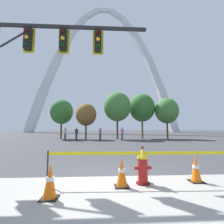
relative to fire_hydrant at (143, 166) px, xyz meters
name	(u,v)px	position (x,y,z in m)	size (l,w,h in m)	color
ground_plane	(114,176)	(-0.70, 0.85, -0.47)	(240.00, 240.00, 0.00)	#3D3D3F
fire_hydrant	(143,166)	(0.00, 0.00, 0.00)	(0.46, 0.48, 0.99)	#5E0F0D
caution_tape_barrier	(149,160)	(0.15, -0.04, 0.16)	(5.38, 0.19, 0.90)	#232326
traffic_cone_by_hydrant	(196,169)	(1.51, 0.08, -0.11)	(0.36, 0.36, 0.73)	black
traffic_cone_mid_sidewalk	(122,173)	(-0.59, -0.19, -0.11)	(0.36, 0.36, 0.73)	black
traffic_cone_curb_edge	(50,181)	(-2.19, -0.80, -0.11)	(0.36, 0.36, 0.73)	black
traffic_signal_gantry	(16,54)	(-4.51, 1.97, 3.94)	(7.82, 0.44, 6.00)	#232326
monument_arch	(104,75)	(-0.70, 54.40, 20.31)	(54.38, 2.68, 47.19)	silver
tree_far_left	(62,112)	(-6.87, 19.13, 3.33)	(3.17, 3.17, 5.55)	brown
tree_left_mid	(86,115)	(-3.31, 17.96, 2.84)	(2.77, 2.77, 4.84)	brown
tree_center_left	(117,107)	(0.93, 17.91, 3.96)	(3.70, 3.70, 6.47)	#473323
tree_center_right	(142,108)	(4.66, 19.10, 3.98)	(3.71, 3.71, 6.50)	brown
tree_right_mid	(167,111)	(8.05, 18.38, 3.47)	(3.29, 3.29, 5.76)	#473323
pedestrian_walking_left	(122,134)	(1.24, 15.09, 0.35)	(0.34, 0.39, 1.59)	#38383D
pedestrian_standing_center	(76,134)	(-4.04, 14.63, 0.35)	(0.35, 0.23, 1.59)	#232847
pedestrian_walking_right	(100,134)	(-1.34, 15.02, 0.35)	(0.30, 0.39, 1.59)	#232847
pedestrian_near_trees	(65,134)	(-5.45, 15.32, 0.35)	(0.38, 0.38, 1.59)	#38383D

